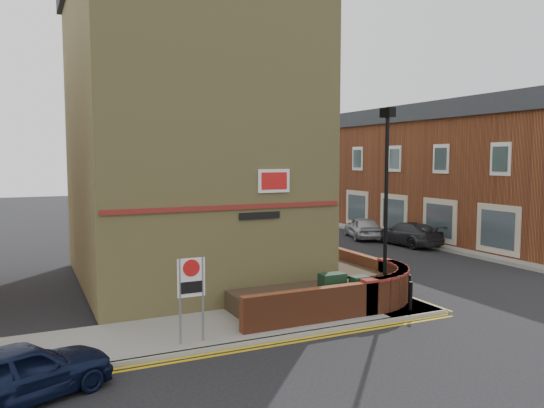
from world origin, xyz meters
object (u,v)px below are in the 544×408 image
at_px(lamppost, 386,206).
at_px(silver_car_near, 301,234).
at_px(utility_cabinet_large, 332,293).
at_px(zone_sign, 191,284).
at_px(navy_hatchback, 21,372).

distance_m(lamppost, silver_car_near, 12.26).
xyz_separation_m(lamppost, utility_cabinet_large, (-1.90, 0.10, -2.62)).
bearing_deg(zone_sign, silver_car_near, 51.46).
height_order(utility_cabinet_large, silver_car_near, silver_car_near).
height_order(lamppost, silver_car_near, lamppost).
relative_size(lamppost, navy_hatchback, 1.76).
bearing_deg(navy_hatchback, silver_car_near, -67.22).
bearing_deg(lamppost, utility_cabinet_large, 176.99).
bearing_deg(navy_hatchback, zone_sign, -91.07).
bearing_deg(navy_hatchback, utility_cabinet_large, -97.20).
relative_size(zone_sign, silver_car_near, 0.48).
height_order(utility_cabinet_large, zone_sign, zone_sign).
bearing_deg(lamppost, silver_car_near, 74.69).
bearing_deg(utility_cabinet_large, silver_car_near, 66.15).
relative_size(utility_cabinet_large, zone_sign, 0.55).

